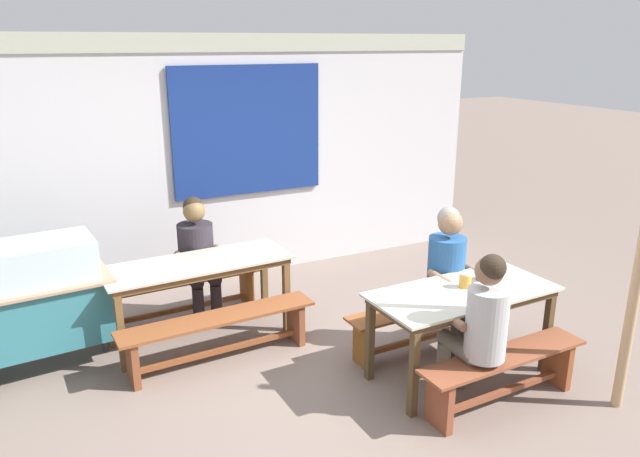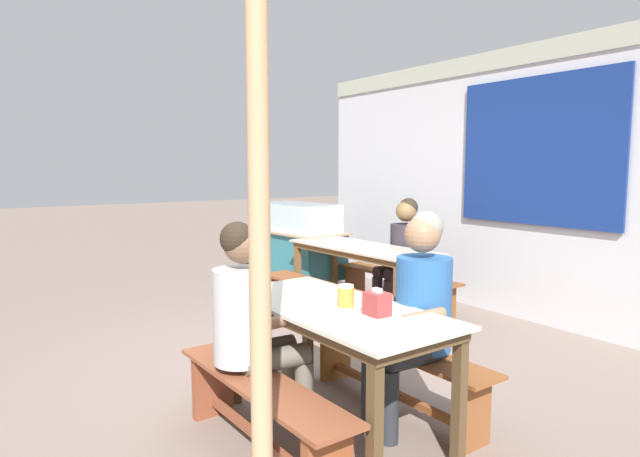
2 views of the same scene
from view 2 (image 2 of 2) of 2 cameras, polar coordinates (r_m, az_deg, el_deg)
ground_plane at (r=4.35m, az=-1.68°, el=-14.85°), size 40.00×40.00×0.00m
backdrop_wall at (r=5.98m, az=20.99°, el=4.99°), size 6.40×0.23×2.80m
dining_table_far at (r=5.59m, az=4.40°, el=-2.71°), size 1.75×0.73×0.77m
dining_table_near at (r=3.25m, az=1.46°, el=-9.47°), size 1.58×0.76×0.77m
bench_far_back at (r=6.00m, az=7.99°, el=-6.03°), size 1.62×0.39×0.43m
bench_far_front at (r=5.35m, az=0.28°, el=-7.40°), size 1.76×0.40×0.43m
bench_near_back at (r=3.70m, az=7.85°, el=-14.21°), size 1.51×0.33×0.43m
bench_near_front at (r=3.13m, az=-6.28°, el=-18.08°), size 1.47×0.35×0.43m
food_cart at (r=6.82m, az=-2.52°, el=-1.38°), size 1.68×0.84×1.13m
person_right_near_table at (r=3.36m, az=10.11°, el=-8.01°), size 0.46×0.56×1.32m
person_center_facing at (r=5.78m, az=8.71°, el=-2.17°), size 0.47×0.56×1.26m
person_near_front at (r=3.19m, az=-7.16°, el=-9.27°), size 0.43×0.58×1.28m
tissue_box at (r=3.03m, az=6.01°, el=-7.84°), size 0.13×0.11×0.15m
condiment_jar at (r=3.20m, az=2.74°, el=-7.07°), size 0.10×0.10×0.13m
wooden_support_post at (r=1.97m, az=-6.37°, el=-2.00°), size 0.08×0.08×2.60m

